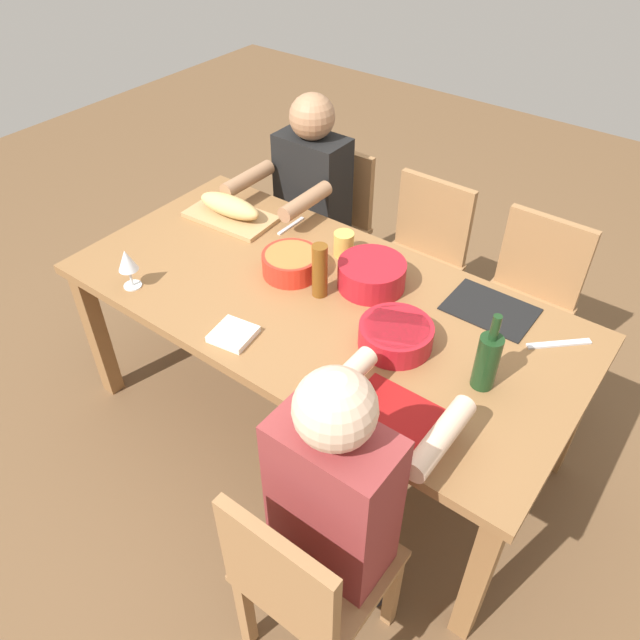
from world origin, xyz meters
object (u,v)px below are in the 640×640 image
object	(u,v)px
chair_far_left	(329,221)
diner_far_left	(308,199)
beer_bottle	(320,271)
cup_far_center	(344,244)
serving_bowl_greens	(396,334)
wine_bottle	(487,360)
chair_near_right	(303,580)
chair_far_right	(526,299)
wine_glass	(127,262)
bread_loaf	(229,206)
serving_bowl_fruit	(291,262)
serving_bowl_salad	(372,273)
chair_far_center	(420,257)
dining_table	(320,313)
diner_near_right	(342,493)
cutting_board	(231,217)
napkin_stack	(233,334)

from	to	relation	value
chair_far_left	diner_far_left	size ratio (longest dim) A/B	0.71
beer_bottle	cup_far_center	xyz separation A→B (m)	(-0.08, 0.27, -0.06)
serving_bowl_greens	wine_bottle	bearing A→B (deg)	2.03
diner_far_left	chair_near_right	bearing A→B (deg)	-52.56
chair_far_right	cup_far_center	bearing A→B (deg)	-141.27
wine_glass	bread_loaf	bearing A→B (deg)	93.89
chair_far_right	serving_bowl_greens	size ratio (longest dim) A/B	3.30
serving_bowl_fruit	serving_bowl_greens	size ratio (longest dim) A/B	0.89
diner_far_left	beer_bottle	size ratio (longest dim) A/B	5.45
serving_bowl_fruit	wine_glass	bearing A→B (deg)	-134.91
chair_far_left	bread_loaf	world-z (taller)	same
serving_bowl_salad	wine_glass	bearing A→B (deg)	-142.75
chair_near_right	wine_bottle	distance (m)	0.86
chair_far_center	bread_loaf	xyz separation A→B (m)	(-0.67, -0.59, 0.32)
chair_far_center	beer_bottle	xyz separation A→B (m)	(-0.02, -0.79, 0.37)
dining_table	bread_loaf	size ratio (longest dim) A/B	6.22
dining_table	wine_bottle	size ratio (longest dim) A/B	6.87
chair_far_center	serving_bowl_greens	distance (m)	0.98
beer_bottle	wine_bottle	bearing A→B (deg)	-4.81
chair_far_center	bread_loaf	size ratio (longest dim) A/B	2.66
chair_far_right	serving_bowl_salad	xyz separation A→B (m)	(-0.44, -0.63, 0.32)
wine_bottle	diner_near_right	bearing A→B (deg)	-103.56
serving_bowl_salad	cup_far_center	size ratio (longest dim) A/B	2.55
diner_far_left	serving_bowl_fruit	size ratio (longest dim) A/B	5.22
diner_far_left	bread_loaf	size ratio (longest dim) A/B	3.75
chair_far_left	cup_far_center	distance (m)	0.75
serving_bowl_greens	serving_bowl_salad	bearing A→B (deg)	137.42
chair_near_right	chair_far_center	bearing A→B (deg)	108.74
serving_bowl_fruit	cutting_board	world-z (taller)	serving_bowl_fruit
chair_far_center	wine_glass	world-z (taller)	wine_glass
chair_near_right	serving_bowl_fruit	distance (m)	1.18
dining_table	chair_far_left	size ratio (longest dim) A/B	2.34
serving_bowl_fruit	napkin_stack	world-z (taller)	serving_bowl_fruit
beer_bottle	cup_far_center	distance (m)	0.29
chair_far_left	wine_glass	xyz separation A→B (m)	(-0.08, -1.19, 0.37)
chair_near_right	wine_bottle	size ratio (longest dim) A/B	2.93
diner_near_right	serving_bowl_greens	xyz separation A→B (m)	(-0.18, 0.57, 0.09)
dining_table	chair_far_center	xyz separation A→B (m)	(0.00, 0.81, -0.18)
wine_bottle	napkin_stack	xyz separation A→B (m)	(-0.80, -0.32, -0.10)
chair_far_center	chair_far_left	distance (m)	0.55
chair_far_left	chair_far_right	world-z (taller)	same
cup_far_center	wine_glass	bearing A→B (deg)	-128.29
bread_loaf	wine_glass	distance (m)	0.60
bread_loaf	chair_far_center	bearing A→B (deg)	41.62
dining_table	cutting_board	size ratio (longest dim) A/B	4.98
serving_bowl_fruit	chair_far_right	bearing A→B (deg)	45.48
chair_far_right	cup_far_center	world-z (taller)	chair_far_right
bread_loaf	beer_bottle	distance (m)	0.68
diner_far_left	cutting_board	world-z (taller)	diner_far_left
chair_far_center	serving_bowl_salad	distance (m)	0.71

